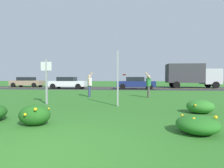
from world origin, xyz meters
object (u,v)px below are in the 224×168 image
at_px(person_thrower_white_shirt, 89,84).
at_px(frisbee_red, 124,75).
at_px(sign_post_by_roadside, 118,78).
at_px(car_navy_center_right, 136,83).
at_px(person_catcher_green_shirt, 148,84).
at_px(sign_post_near_path, 46,77).
at_px(car_white_center_left, 68,83).
at_px(car_tan_leftmost, 27,82).
at_px(box_truck_silver, 191,74).

height_order(person_thrower_white_shirt, frisbee_red, person_thrower_white_shirt).
distance_m(sign_post_by_roadside, car_navy_center_right, 13.10).
height_order(person_thrower_white_shirt, person_catcher_green_shirt, person_thrower_white_shirt).
relative_size(sign_post_near_path, sign_post_by_roadside, 0.87).
height_order(sign_post_by_roadside, car_navy_center_right, sign_post_by_roadside).
relative_size(frisbee_red, car_navy_center_right, 0.06).
height_order(person_catcher_green_shirt, car_navy_center_right, person_catcher_green_shirt).
bearing_deg(car_white_center_left, frisbee_red, -51.88).
distance_m(sign_post_near_path, car_tan_leftmost, 19.26).
relative_size(person_thrower_white_shirt, box_truck_silver, 0.27).
distance_m(frisbee_red, box_truck_silver, 15.25).
xyz_separation_m(sign_post_by_roadside, person_thrower_white_shirt, (-2.26, 4.00, -0.38)).
height_order(frisbee_red, car_white_center_left, frisbee_red).
xyz_separation_m(sign_post_near_path, box_truck_silver, (12.56, 16.04, 0.41)).
xyz_separation_m(person_catcher_green_shirt, box_truck_silver, (7.01, 12.37, 0.88)).
relative_size(sign_post_near_path, box_truck_silver, 0.34).
xyz_separation_m(car_tan_leftmost, car_white_center_left, (7.30, -3.32, 0.00)).
distance_m(sign_post_by_roadside, person_catcher_green_shirt, 4.41).
height_order(car_tan_leftmost, box_truck_silver, box_truck_silver).
bearing_deg(box_truck_silver, sign_post_by_roadside, -118.52).
height_order(sign_post_near_path, car_white_center_left, sign_post_near_path).
height_order(person_thrower_white_shirt, car_white_center_left, person_thrower_white_shirt).
distance_m(person_catcher_green_shirt, box_truck_silver, 14.25).
xyz_separation_m(sign_post_near_path, person_catcher_green_shirt, (5.55, 3.66, -0.47)).
relative_size(sign_post_near_path, car_tan_leftmost, 0.51).
bearing_deg(car_navy_center_right, sign_post_near_path, -111.56).
bearing_deg(car_navy_center_right, car_white_center_left, 180.00).
xyz_separation_m(sign_post_by_roadside, car_navy_center_right, (1.35, 13.02, -0.58)).
xyz_separation_m(sign_post_by_roadside, box_truck_silver, (8.88, 16.34, 0.49)).
distance_m(sign_post_near_path, person_catcher_green_shirt, 6.67).
bearing_deg(car_navy_center_right, sign_post_by_roadside, -95.90).
height_order(sign_post_near_path, car_tan_leftmost, sign_post_near_path).
bearing_deg(sign_post_by_roadside, person_catcher_green_shirt, 64.75).
distance_m(frisbee_red, car_tan_leftmost, 19.22).
relative_size(sign_post_by_roadside, car_white_center_left, 0.59).
bearing_deg(sign_post_near_path, person_thrower_white_shirt, 69.03).
bearing_deg(car_tan_leftmost, box_truck_silver, 0.00).
bearing_deg(car_tan_leftmost, sign_post_by_roadside, -48.77).
xyz_separation_m(person_catcher_green_shirt, frisbee_red, (-1.65, -0.17, 0.64)).
xyz_separation_m(sign_post_near_path, car_white_center_left, (-3.34, 12.71, -0.66)).
height_order(sign_post_by_roadside, person_catcher_green_shirt, sign_post_by_roadside).
height_order(sign_post_by_roadside, car_white_center_left, sign_post_by_roadside).
distance_m(car_tan_leftmost, box_truck_silver, 23.23).
xyz_separation_m(person_catcher_green_shirt, car_navy_center_right, (-0.53, 9.05, -0.19)).
distance_m(car_navy_center_right, box_truck_silver, 8.30).
xyz_separation_m(frisbee_red, box_truck_silver, (8.66, 12.55, 0.24)).
height_order(person_thrower_white_shirt, car_tan_leftmost, person_thrower_white_shirt).
bearing_deg(box_truck_silver, frisbee_red, -124.62).
relative_size(car_tan_leftmost, box_truck_silver, 0.67).
xyz_separation_m(car_tan_leftmost, box_truck_silver, (23.20, 0.00, 1.06)).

